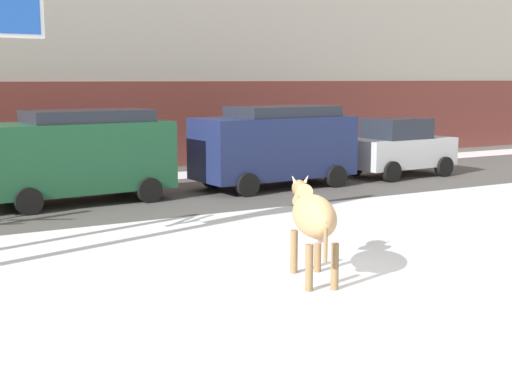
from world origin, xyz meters
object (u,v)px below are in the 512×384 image
car_darkgreen_van (78,154)px  car_silver_hatchback (399,147)px  pedestrian_by_cars (239,146)px  cow_tan (313,217)px  car_navy_van (275,144)px  pedestrian_near_billboard (93,154)px

car_darkgreen_van → car_silver_hatchback: car_darkgreen_van is taller
car_darkgreen_van → pedestrian_by_cars: 6.86m
car_darkgreen_van → pedestrian_by_cars: bearing=26.5°
cow_tan → car_darkgreen_van: bearing=98.5°
car_navy_van → car_silver_hatchback: (4.63, 0.08, -0.32)m
cow_tan → car_navy_van: size_ratio=0.41×
car_darkgreen_van → cow_tan: bearing=-81.5°
car_navy_van → cow_tan: bearing=-117.2°
pedestrian_near_billboard → pedestrian_by_cars: same height
cow_tan → pedestrian_by_cars: bearing=67.4°
car_darkgreen_van → pedestrian_near_billboard: size_ratio=2.72×
car_silver_hatchback → pedestrian_near_billboard: (-8.93, 3.22, -0.05)m
cow_tan → pedestrian_by_cars: (4.84, 11.62, -0.11)m
car_silver_hatchback → pedestrian_near_billboard: size_ratio=2.08×
pedestrian_by_cars → car_darkgreen_van: bearing=-153.5°
cow_tan → pedestrian_near_billboard: (-0.02, 11.62, -0.11)m
pedestrian_near_billboard → car_navy_van: bearing=-37.5°
cow_tan → pedestrian_near_billboard: 11.62m
pedestrian_near_billboard → car_darkgreen_van: bearing=-112.5°
car_navy_van → car_silver_hatchback: 4.65m
car_silver_hatchback → pedestrian_near_billboard: bearing=160.2°
pedestrian_near_billboard → pedestrian_by_cars: bearing=0.0°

